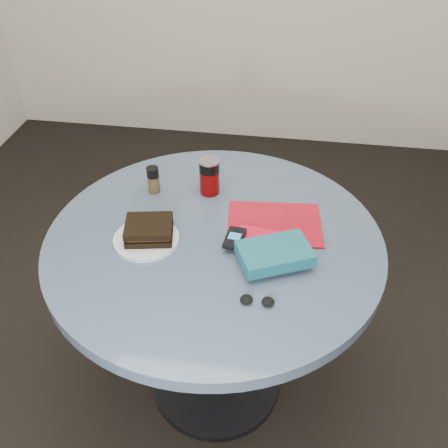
# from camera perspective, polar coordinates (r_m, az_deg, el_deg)

# --- Properties ---
(ground) EXTENTS (4.00, 4.00, 0.00)m
(ground) POSITION_cam_1_polar(r_m,az_deg,el_deg) (2.04, -0.87, -17.74)
(ground) COLOR black
(ground) RESTS_ON ground
(table) EXTENTS (1.00, 1.00, 0.75)m
(table) POSITION_cam_1_polar(r_m,az_deg,el_deg) (1.59, -1.08, -5.93)
(table) COLOR black
(table) RESTS_ON ground
(plate) EXTENTS (0.21, 0.21, 0.01)m
(plate) POSITION_cam_1_polar(r_m,az_deg,el_deg) (1.47, -8.86, -1.71)
(plate) COLOR silver
(plate) RESTS_ON table
(sandwich) EXTENTS (0.15, 0.14, 0.05)m
(sandwich) POSITION_cam_1_polar(r_m,az_deg,el_deg) (1.46, -8.56, -0.65)
(sandwich) COLOR black
(sandwich) RESTS_ON plate
(soda_can) EXTENTS (0.07, 0.07, 0.12)m
(soda_can) POSITION_cam_1_polar(r_m,az_deg,el_deg) (1.62, -1.68, 5.45)
(soda_can) COLOR #610404
(soda_can) RESTS_ON table
(pepper_grinder) EXTENTS (0.05, 0.05, 0.09)m
(pepper_grinder) POSITION_cam_1_polar(r_m,az_deg,el_deg) (1.65, -8.08, 5.05)
(pepper_grinder) COLOR #44361D
(pepper_grinder) RESTS_ON table
(magazine) EXTENTS (0.30, 0.24, 0.01)m
(magazine) POSITION_cam_1_polar(r_m,az_deg,el_deg) (1.53, 5.78, 0.03)
(magazine) COLOR maroon
(magazine) RESTS_ON table
(red_book) EXTENTS (0.18, 0.13, 0.01)m
(red_book) POSITION_cam_1_polar(r_m,az_deg,el_deg) (1.44, 4.49, -2.08)
(red_book) COLOR red
(red_book) RESTS_ON magazine
(novel) EXTENTS (0.23, 0.19, 0.04)m
(novel) POSITION_cam_1_polar(r_m,az_deg,el_deg) (1.37, 5.82, -3.40)
(novel) COLOR #134F5E
(novel) RESTS_ON red_book
(mp3_player) EXTENTS (0.06, 0.09, 0.02)m
(mp3_player) POSITION_cam_1_polar(r_m,az_deg,el_deg) (1.43, 1.23, -1.64)
(mp3_player) COLOR black
(mp3_player) RESTS_ON red_book
(headphones) EXTENTS (0.09, 0.03, 0.02)m
(headphones) POSITION_cam_1_polar(r_m,az_deg,el_deg) (1.28, 3.82, -8.73)
(headphones) COLOR black
(headphones) RESTS_ON table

